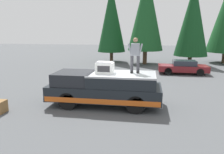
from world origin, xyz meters
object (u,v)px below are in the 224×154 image
pickup_truck (105,88)px  compressor_unit (105,68)px  person_on_truck_bed (135,54)px  parked_car_maroon (183,67)px

pickup_truck → compressor_unit: bearing=-150.7°
person_on_truck_bed → parked_car_maroon: 9.71m
compressor_unit → person_on_truck_bed: (0.30, -1.42, 0.62)m
pickup_truck → compressor_unit: (-0.06, -0.04, 1.05)m
pickup_truck → compressor_unit: compressor_unit is taller
pickup_truck → parked_car_maroon: pickup_truck is taller
parked_car_maroon → compressor_unit: bearing=151.0°
person_on_truck_bed → parked_car_maroon: bearing=-22.4°
compressor_unit → person_on_truck_bed: person_on_truck_bed is taller
person_on_truck_bed → pickup_truck: bearing=99.1°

